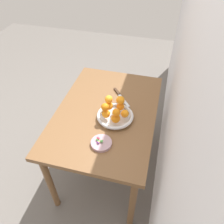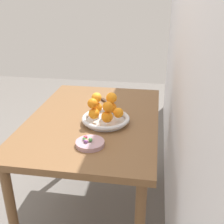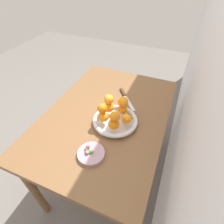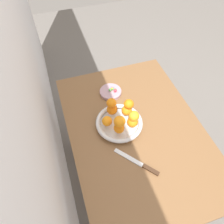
{
  "view_description": "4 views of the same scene",
  "coord_description": "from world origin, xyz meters",
  "px_view_note": "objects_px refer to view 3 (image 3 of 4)",
  "views": [
    {
      "loc": [
        1.18,
        0.35,
        1.89
      ],
      "look_at": [
        0.09,
        0.07,
        0.83
      ],
      "focal_mm": 35.0,
      "sensor_mm": 36.0,
      "label": 1
    },
    {
      "loc": [
        1.48,
        0.35,
        1.44
      ],
      "look_at": [
        0.07,
        0.12,
        0.81
      ],
      "focal_mm": 45.0,
      "sensor_mm": 36.0,
      "label": 2
    },
    {
      "loc": [
        0.76,
        0.35,
        1.52
      ],
      "look_at": [
        0.09,
        0.07,
        0.85
      ],
      "focal_mm": 28.0,
      "sensor_mm": 36.0,
      "label": 3
    },
    {
      "loc": [
        -0.62,
        0.35,
        1.8
      ],
      "look_at": [
        0.08,
        0.12,
        0.85
      ],
      "focal_mm": 35.0,
      "sensor_mm": 36.0,
      "label": 4
    }
  ],
  "objects_px": {
    "candy_ball_2": "(87,153)",
    "candy_ball_4": "(87,151)",
    "orange_3": "(123,109)",
    "orange_4": "(109,107)",
    "orange_1": "(114,124)",
    "candy_ball_0": "(88,147)",
    "orange_0": "(103,117)",
    "candy_ball_1": "(86,149)",
    "orange_5": "(123,101)",
    "dining_table": "(107,123)",
    "candy_dish": "(91,154)",
    "candy_ball_5": "(91,152)",
    "orange_8": "(109,99)",
    "orange_6": "(115,116)",
    "knife": "(126,97)",
    "orange_7": "(102,108)",
    "candy_ball_3": "(87,153)",
    "candy_ball_6": "(86,152)",
    "fruit_bowl": "(115,121)",
    "orange_2": "(127,119)"
  },
  "relations": [
    {
      "from": "orange_5",
      "to": "candy_ball_3",
      "type": "distance_m",
      "value": 0.36
    },
    {
      "from": "candy_dish",
      "to": "candy_ball_0",
      "type": "xyz_separation_m",
      "value": [
        -0.02,
        -0.03,
        0.02
      ]
    },
    {
      "from": "orange_6",
      "to": "candy_ball_0",
      "type": "distance_m",
      "value": 0.21
    },
    {
      "from": "dining_table",
      "to": "candy_ball_0",
      "type": "xyz_separation_m",
      "value": [
        0.31,
        0.03,
        0.12
      ]
    },
    {
      "from": "candy_ball_2",
      "to": "candy_ball_4",
      "type": "relative_size",
      "value": 1.1
    },
    {
      "from": "candy_ball_2",
      "to": "candy_ball_4",
      "type": "bearing_deg",
      "value": -158.32
    },
    {
      "from": "candy_ball_3",
      "to": "candy_ball_5",
      "type": "xyz_separation_m",
      "value": [
        -0.01,
        0.02,
        0.0
      ]
    },
    {
      "from": "orange_7",
      "to": "candy_ball_4",
      "type": "height_order",
      "value": "orange_7"
    },
    {
      "from": "dining_table",
      "to": "orange_6",
      "type": "bearing_deg",
      "value": 39.19
    },
    {
      "from": "orange_3",
      "to": "orange_4",
      "type": "height_order",
      "value": "orange_4"
    },
    {
      "from": "orange_8",
      "to": "orange_6",
      "type": "bearing_deg",
      "value": 35.12
    },
    {
      "from": "orange_1",
      "to": "candy_ball_1",
      "type": "height_order",
      "value": "orange_1"
    },
    {
      "from": "candy_ball_1",
      "to": "candy_ball_2",
      "type": "xyz_separation_m",
      "value": [
        0.02,
        0.02,
        -0.0
      ]
    },
    {
      "from": "orange_1",
      "to": "orange_4",
      "type": "height_order",
      "value": "orange_1"
    },
    {
      "from": "orange_2",
      "to": "orange_6",
      "type": "xyz_separation_m",
      "value": [
        0.07,
        -0.05,
        0.06
      ]
    },
    {
      "from": "orange_0",
      "to": "orange_4",
      "type": "height_order",
      "value": "same"
    },
    {
      "from": "fruit_bowl",
      "to": "orange_5",
      "type": "height_order",
      "value": "orange_5"
    },
    {
      "from": "candy_ball_5",
      "to": "knife",
      "type": "bearing_deg",
      "value": 179.36
    },
    {
      "from": "knife",
      "to": "orange_7",
      "type": "bearing_deg",
      "value": -8.2
    },
    {
      "from": "orange_7",
      "to": "candy_ball_6",
      "type": "relative_size",
      "value": 3.85
    },
    {
      "from": "candy_ball_1",
      "to": "dining_table",
      "type": "bearing_deg",
      "value": -175.81
    },
    {
      "from": "dining_table",
      "to": "fruit_bowl",
      "type": "height_order",
      "value": "fruit_bowl"
    },
    {
      "from": "orange_1",
      "to": "candy_ball_0",
      "type": "relative_size",
      "value": 2.92
    },
    {
      "from": "orange_0",
      "to": "candy_ball_4",
      "type": "distance_m",
      "value": 0.23
    },
    {
      "from": "dining_table",
      "to": "orange_2",
      "type": "relative_size",
      "value": 19.11
    },
    {
      "from": "orange_6",
      "to": "orange_7",
      "type": "distance_m",
      "value": 0.1
    },
    {
      "from": "orange_1",
      "to": "orange_7",
      "type": "height_order",
      "value": "orange_7"
    },
    {
      "from": "candy_dish",
      "to": "orange_0",
      "type": "height_order",
      "value": "orange_0"
    },
    {
      "from": "orange_7",
      "to": "candy_ball_3",
      "type": "bearing_deg",
      "value": 5.02
    },
    {
      "from": "orange_8",
      "to": "candy_ball_0",
      "type": "relative_size",
      "value": 2.69
    },
    {
      "from": "orange_4",
      "to": "orange_7",
      "type": "bearing_deg",
      "value": -3.44
    },
    {
      "from": "candy_dish",
      "to": "orange_5",
      "type": "relative_size",
      "value": 2.26
    },
    {
      "from": "orange_4",
      "to": "orange_5",
      "type": "bearing_deg",
      "value": 102.29
    },
    {
      "from": "candy_ball_3",
      "to": "orange_4",
      "type": "bearing_deg",
      "value": -177.15
    },
    {
      "from": "orange_7",
      "to": "orange_0",
      "type": "bearing_deg",
      "value": 56.97
    },
    {
      "from": "orange_5",
      "to": "orange_1",
      "type": "bearing_deg",
      "value": -1.03
    },
    {
      "from": "dining_table",
      "to": "candy_ball_4",
      "type": "relative_size",
      "value": 75.24
    },
    {
      "from": "candy_dish",
      "to": "candy_ball_5",
      "type": "bearing_deg",
      "value": 78.9
    },
    {
      "from": "orange_3",
      "to": "orange_7",
      "type": "height_order",
      "value": "orange_7"
    },
    {
      "from": "orange_3",
      "to": "orange_5",
      "type": "distance_m",
      "value": 0.06
    },
    {
      "from": "knife",
      "to": "candy_ball_4",
      "type": "bearing_deg",
      "value": -3.09
    },
    {
      "from": "candy_ball_4",
      "to": "knife",
      "type": "xyz_separation_m",
      "value": [
        -0.53,
        0.03,
        -0.02
      ]
    },
    {
      "from": "candy_dish",
      "to": "orange_6",
      "type": "height_order",
      "value": "orange_6"
    },
    {
      "from": "candy_ball_0",
      "to": "candy_ball_1",
      "type": "distance_m",
      "value": 0.01
    },
    {
      "from": "orange_1",
      "to": "orange_6",
      "type": "bearing_deg",
      "value": 94.44
    },
    {
      "from": "dining_table",
      "to": "orange_6",
      "type": "relative_size",
      "value": 19.76
    },
    {
      "from": "orange_0",
      "to": "orange_6",
      "type": "bearing_deg",
      "value": 69.29
    },
    {
      "from": "orange_1",
      "to": "candy_ball_5",
      "type": "distance_m",
      "value": 0.2
    },
    {
      "from": "candy_ball_4",
      "to": "candy_ball_1",
      "type": "bearing_deg",
      "value": -126.59
    },
    {
      "from": "candy_ball_0",
      "to": "candy_ball_5",
      "type": "bearing_deg",
      "value": 61.27
    }
  ]
}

